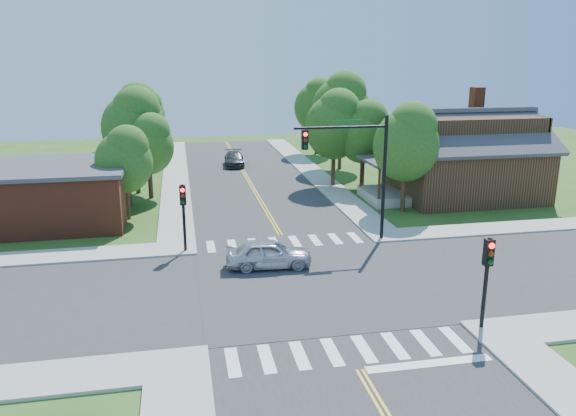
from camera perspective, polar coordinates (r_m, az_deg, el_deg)
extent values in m
plane|color=#305019|center=(26.51, 2.18, -7.81)|extent=(100.00, 100.00, 0.00)
cube|color=#2D2D30|center=(26.50, 2.18, -7.77)|extent=(10.00, 90.00, 0.04)
cube|color=#2D2D30|center=(26.50, 2.18, -7.76)|extent=(90.00, 10.00, 0.04)
cube|color=#2D2D30|center=(26.51, 2.18, -7.81)|extent=(10.20, 10.20, 0.06)
cube|color=#9E9B93|center=(51.16, 2.45, 3.69)|extent=(2.20, 40.00, 0.14)
cube|color=#9E9B93|center=(49.79, -11.35, 3.07)|extent=(2.20, 40.00, 0.14)
cube|color=white|center=(31.69, -7.84, -3.90)|extent=(0.45, 2.00, 0.01)
cube|color=white|center=(31.77, -5.68, -3.78)|extent=(0.45, 2.00, 0.01)
cube|color=white|center=(31.89, -3.53, -3.66)|extent=(0.45, 2.00, 0.01)
cube|color=white|center=(32.06, -1.40, -3.53)|extent=(0.45, 2.00, 0.01)
cube|color=white|center=(32.27, 0.71, -3.40)|extent=(0.45, 2.00, 0.01)
cube|color=white|center=(32.52, 2.78, -3.26)|extent=(0.45, 2.00, 0.01)
cube|color=white|center=(32.82, 4.82, -3.13)|extent=(0.45, 2.00, 0.01)
cube|color=white|center=(33.15, 6.82, -2.99)|extent=(0.45, 2.00, 0.01)
cube|color=white|center=(20.41, -5.64, -15.31)|extent=(0.45, 2.00, 0.01)
cube|color=white|center=(20.53, -2.18, -15.05)|extent=(0.45, 2.00, 0.01)
cube|color=white|center=(20.72, 1.21, -14.73)|extent=(0.45, 2.00, 0.01)
cube|color=white|center=(20.97, 4.52, -14.37)|extent=(0.45, 2.00, 0.01)
cube|color=white|center=(21.29, 7.72, -13.98)|extent=(0.45, 2.00, 0.01)
cube|color=white|center=(21.68, 10.82, -13.56)|extent=(0.45, 2.00, 0.01)
cube|color=white|center=(22.12, 13.78, -13.13)|extent=(0.45, 2.00, 0.01)
cube|color=white|center=(22.62, 16.62, -12.67)|extent=(0.45, 2.00, 0.01)
cube|color=yellow|center=(51.32, -4.64, 3.66)|extent=(0.10, 37.50, 0.01)
cube|color=yellow|center=(51.34, -4.41, 3.67)|extent=(0.10, 37.50, 0.01)
cube|color=white|center=(20.85, 14.12, -15.17)|extent=(4.60, 0.45, 0.09)
cylinder|color=black|center=(32.12, 9.72, 2.88)|extent=(0.20, 0.20, 7.20)
cylinder|color=black|center=(30.79, 5.40, 8.16)|extent=(5.20, 0.14, 0.14)
cube|color=#19591E|center=(30.83, 6.16, 8.62)|extent=(1.40, 0.04, 0.30)
cube|color=black|center=(30.38, 1.72, 6.93)|extent=(0.34, 0.28, 1.05)
sphere|color=#FF0C0C|center=(30.17, 1.80, 7.48)|extent=(0.22, 0.22, 0.22)
sphere|color=#3F2605|center=(30.21, 1.79, 6.88)|extent=(0.22, 0.22, 0.22)
sphere|color=#05330F|center=(30.26, 1.79, 6.28)|extent=(0.22, 0.22, 0.22)
cylinder|color=black|center=(22.96, 19.41, -7.37)|extent=(0.16, 0.16, 3.80)
cube|color=black|center=(22.50, 19.71, -4.25)|extent=(0.34, 0.28, 1.05)
sphere|color=#FF0C0C|center=(22.27, 20.00, -3.63)|extent=(0.22, 0.22, 0.22)
sphere|color=#3F2605|center=(22.37, 19.93, -4.41)|extent=(0.22, 0.22, 0.22)
sphere|color=#05330F|center=(22.47, 19.86, -5.17)|extent=(0.22, 0.22, 0.22)
cylinder|color=black|center=(30.52, -10.52, -1.12)|extent=(0.16, 0.16, 3.80)
cube|color=black|center=(30.18, -10.64, 1.29)|extent=(0.34, 0.28, 1.05)
sphere|color=#FF0C0C|center=(29.94, -10.67, 1.80)|extent=(0.22, 0.22, 0.22)
sphere|color=#3F2605|center=(30.01, -10.64, 1.20)|extent=(0.22, 0.22, 0.22)
sphere|color=#05330F|center=(30.09, -10.61, 0.61)|extent=(0.22, 0.22, 0.22)
cube|color=black|center=(44.07, 17.45, 3.65)|extent=(10.00, 8.00, 4.00)
cube|color=#9E9B93|center=(41.83, 9.64, 1.22)|extent=(2.60, 4.50, 0.70)
cylinder|color=black|center=(39.34, 9.24, 2.21)|extent=(0.18, 0.18, 2.50)
cylinder|color=black|center=(43.02, 7.42, 3.41)|extent=(0.18, 0.18, 2.50)
cube|color=#38383D|center=(41.28, 9.81, 4.72)|extent=(2.80, 4.80, 0.18)
cube|color=brown|center=(48.03, 18.28, 6.38)|extent=(0.90, 0.90, 7.11)
cube|color=brown|center=(38.86, -23.47, 1.18)|extent=(10.00, 8.00, 3.50)
cube|color=#38383D|center=(38.49, -23.76, 3.85)|extent=(10.40, 8.40, 0.25)
cylinder|color=#382314|center=(38.92, 11.63, 1.63)|extent=(0.34, 0.34, 2.79)
ellipsoid|color=#244F17|center=(38.31, 11.89, 6.22)|extent=(4.40, 4.18, 4.84)
sphere|color=#244F17|center=(38.06, 12.53, 8.14)|extent=(3.23, 3.23, 3.23)
cylinder|color=#382314|center=(45.40, 7.55, 3.67)|extent=(0.34, 0.34, 2.64)
ellipsoid|color=#244F17|center=(44.89, 7.68, 7.40)|extent=(4.16, 3.96, 4.58)
sphere|color=#244F17|center=(44.65, 8.19, 8.96)|extent=(3.05, 3.05, 3.05)
cylinder|color=#382314|center=(52.74, 5.28, 5.78)|extent=(0.34, 0.34, 3.37)
ellipsoid|color=#244F17|center=(52.24, 5.38, 9.90)|extent=(5.32, 5.05, 5.85)
sphere|color=#244F17|center=(52.01, 5.82, 11.63)|extent=(3.90, 3.90, 3.90)
cylinder|color=#382314|center=(60.73, 2.89, 6.93)|extent=(0.34, 0.34, 3.02)
ellipsoid|color=#244F17|center=(60.33, 2.93, 10.14)|extent=(4.77, 4.53, 5.25)
sphere|color=#244F17|center=(60.09, 3.28, 11.48)|extent=(3.50, 3.50, 3.50)
cylinder|color=#382314|center=(37.91, -16.03, 0.60)|extent=(0.34, 0.34, 2.30)
ellipsoid|color=#244F17|center=(37.36, -16.33, 4.46)|extent=(3.63, 3.45, 3.99)
sphere|color=#244F17|center=(36.95, -16.01, 6.09)|extent=(2.66, 2.66, 2.66)
cylinder|color=#382314|center=(44.78, -15.07, 3.38)|extent=(0.34, 0.34, 3.05)
ellipsoid|color=#244F17|center=(44.22, -15.38, 7.77)|extent=(4.82, 4.58, 5.30)
sphere|color=#244F17|center=(43.85, -15.14, 9.63)|extent=(3.54, 3.54, 3.54)
cylinder|color=#382314|center=(52.75, -14.96, 5.13)|extent=(0.34, 0.34, 3.02)
ellipsoid|color=#244F17|center=(52.28, -15.22, 8.82)|extent=(4.77, 4.53, 5.25)
sphere|color=#244F17|center=(51.93, -15.01, 10.38)|extent=(3.50, 3.50, 3.50)
cylinder|color=#382314|center=(61.72, -14.16, 6.43)|extent=(0.34, 0.34, 2.61)
ellipsoid|color=#244F17|center=(61.35, -14.34, 9.15)|extent=(4.13, 3.92, 4.54)
sphere|color=#244F17|center=(61.03, -14.14, 10.30)|extent=(3.03, 3.03, 3.03)
cylinder|color=#382314|center=(45.67, 4.61, 4.02)|extent=(0.34, 0.34, 2.94)
ellipsoid|color=#244F17|center=(45.13, 4.70, 8.17)|extent=(4.65, 4.41, 5.11)
sphere|color=#244F17|center=(44.87, 5.18, 9.91)|extent=(3.41, 3.41, 3.41)
cylinder|color=#382314|center=(43.05, -13.81, 2.54)|extent=(0.34, 0.34, 2.38)
ellipsoid|color=#244F17|center=(42.55, -14.04, 6.07)|extent=(3.76, 3.57, 4.13)
sphere|color=#244F17|center=(42.18, -13.74, 7.56)|extent=(2.75, 2.75, 2.75)
imported|color=silver|center=(28.25, -1.97, -4.72)|extent=(2.32, 4.53, 1.46)
imported|color=#2F3134|center=(54.33, -5.49, 4.95)|extent=(2.41, 4.74, 1.31)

